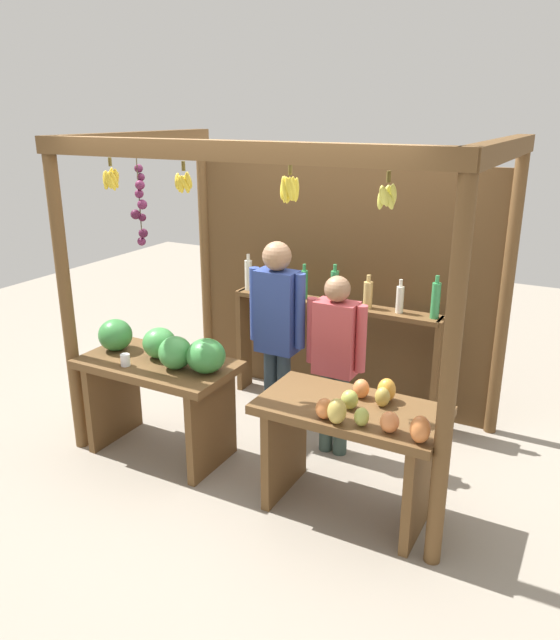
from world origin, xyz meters
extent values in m
plane|color=gray|center=(0.00, 0.00, 0.00)|extent=(12.00, 12.00, 0.00)
cylinder|color=brown|center=(-1.44, -0.91, 1.21)|extent=(0.10, 0.10, 2.42)
cylinder|color=brown|center=(1.44, -0.91, 1.21)|extent=(0.10, 0.10, 2.42)
cylinder|color=brown|center=(-1.44, 0.91, 1.21)|extent=(0.10, 0.10, 2.42)
cylinder|color=brown|center=(1.44, 0.91, 1.21)|extent=(0.10, 0.10, 2.42)
cube|color=brown|center=(0.00, -0.91, 2.36)|extent=(2.98, 0.12, 0.12)
cube|color=brown|center=(-1.44, 0.00, 2.36)|extent=(0.12, 1.92, 0.12)
cube|color=brown|center=(1.44, 0.00, 2.36)|extent=(0.12, 1.92, 0.12)
cube|color=#52381E|center=(0.00, 0.93, 1.09)|extent=(2.88, 0.04, 2.18)
cylinder|color=brown|center=(-1.01, -0.77, 2.25)|extent=(0.02, 0.02, 0.06)
ellipsoid|color=gold|center=(-0.98, -0.78, 2.13)|extent=(0.04, 0.08, 0.13)
ellipsoid|color=gold|center=(-0.98, -0.75, 2.14)|extent=(0.07, 0.07, 0.14)
ellipsoid|color=gold|center=(-1.01, -0.73, 2.12)|extent=(0.08, 0.04, 0.13)
ellipsoid|color=gold|center=(-1.04, -0.75, 2.14)|extent=(0.05, 0.06, 0.14)
ellipsoid|color=gold|center=(-1.04, -0.78, 2.12)|extent=(0.04, 0.09, 0.13)
ellipsoid|color=gold|center=(-1.03, -0.80, 2.13)|extent=(0.07, 0.07, 0.14)
ellipsoid|color=gold|center=(-1.01, -0.80, 2.13)|extent=(0.07, 0.04, 0.13)
ellipsoid|color=gold|center=(-0.98, -0.80, 2.12)|extent=(0.07, 0.06, 0.14)
cylinder|color=brown|center=(-0.36, -0.81, 2.25)|extent=(0.02, 0.02, 0.06)
ellipsoid|color=gold|center=(-0.32, -0.81, 2.16)|extent=(0.04, 0.07, 0.12)
ellipsoid|color=gold|center=(-0.34, -0.79, 2.13)|extent=(0.06, 0.06, 0.12)
ellipsoid|color=gold|center=(-0.37, -0.77, 2.16)|extent=(0.05, 0.04, 0.12)
ellipsoid|color=gold|center=(-0.40, -0.78, 2.13)|extent=(0.06, 0.07, 0.12)
ellipsoid|color=gold|center=(-0.39, -0.83, 2.15)|extent=(0.06, 0.07, 0.12)
ellipsoid|color=gold|center=(-0.37, -0.83, 2.14)|extent=(0.06, 0.04, 0.12)
ellipsoid|color=gold|center=(-0.34, -0.82, 2.14)|extent=(0.07, 0.07, 0.12)
cylinder|color=brown|center=(0.36, -0.72, 2.25)|extent=(0.02, 0.02, 0.06)
ellipsoid|color=yellow|center=(0.38, -0.72, 2.14)|extent=(0.04, 0.07, 0.15)
ellipsoid|color=yellow|center=(0.39, -0.70, 2.13)|extent=(0.06, 0.07, 0.16)
ellipsoid|color=yellow|center=(0.37, -0.68, 2.13)|extent=(0.07, 0.05, 0.15)
ellipsoid|color=yellow|center=(0.34, -0.68, 2.11)|extent=(0.08, 0.06, 0.15)
ellipsoid|color=yellow|center=(0.33, -0.71, 2.12)|extent=(0.05, 0.07, 0.15)
ellipsoid|color=yellow|center=(0.32, -0.73, 2.14)|extent=(0.05, 0.09, 0.15)
ellipsoid|color=yellow|center=(0.34, -0.76, 2.14)|extent=(0.06, 0.05, 0.15)
ellipsoid|color=yellow|center=(0.37, -0.75, 2.14)|extent=(0.07, 0.05, 0.15)
ellipsoid|color=yellow|center=(0.38, -0.74, 2.14)|extent=(0.06, 0.06, 0.16)
cylinder|color=brown|center=(1.01, -0.83, 2.25)|extent=(0.02, 0.02, 0.06)
ellipsoid|color=#D1CC4C|center=(1.04, -0.83, 2.16)|extent=(0.04, 0.06, 0.11)
ellipsoid|color=#D1CC4C|center=(1.03, -0.80, 2.13)|extent=(0.06, 0.06, 0.12)
ellipsoid|color=#D1CC4C|center=(1.00, -0.79, 2.15)|extent=(0.07, 0.04, 0.11)
ellipsoid|color=#D1CC4C|center=(0.99, -0.81, 2.15)|extent=(0.06, 0.06, 0.12)
ellipsoid|color=#D1CC4C|center=(0.97, -0.82, 2.13)|extent=(0.04, 0.05, 0.11)
ellipsoid|color=#D1CC4C|center=(0.99, -0.85, 2.15)|extent=(0.07, 0.07, 0.12)
ellipsoid|color=#D1CC4C|center=(1.00, -0.86, 2.15)|extent=(0.06, 0.04, 0.11)
ellipsoid|color=#D1CC4C|center=(1.02, -0.85, 2.13)|extent=(0.07, 0.06, 0.12)
cylinder|color=#4C422D|center=(-0.87, -0.65, 2.00)|extent=(0.01, 0.01, 0.55)
sphere|color=#511938|center=(-0.88, -0.63, 2.20)|extent=(0.06, 0.06, 0.06)
sphere|color=#511938|center=(-0.87, -0.63, 2.14)|extent=(0.06, 0.06, 0.06)
sphere|color=#601E42|center=(-0.86, -0.66, 2.09)|extent=(0.07, 0.07, 0.07)
sphere|color=#601E42|center=(-0.87, -0.65, 2.03)|extent=(0.06, 0.06, 0.06)
sphere|color=#601E42|center=(-0.85, -0.66, 1.95)|extent=(0.07, 0.07, 0.07)
sphere|color=#47142D|center=(-0.90, -0.68, 1.88)|extent=(0.07, 0.07, 0.07)
sphere|color=#47142D|center=(-0.87, -0.65, 1.86)|extent=(0.06, 0.06, 0.06)
sphere|color=#47142D|center=(-0.88, -0.64, 1.74)|extent=(0.07, 0.07, 0.07)
sphere|color=#601E42|center=(-0.90, -0.64, 1.68)|extent=(0.06, 0.06, 0.06)
cube|color=brown|center=(-0.79, -0.68, 0.75)|extent=(1.21, 0.64, 0.06)
cube|color=brown|center=(-1.27, -0.68, 0.36)|extent=(0.06, 0.58, 0.72)
cube|color=brown|center=(-0.31, -0.68, 0.36)|extent=(0.06, 0.58, 0.72)
ellipsoid|color=#429347|center=(-0.82, -0.61, 0.90)|extent=(0.34, 0.34, 0.24)
ellipsoid|color=#429347|center=(-0.58, -0.72, 0.90)|extent=(0.35, 0.35, 0.24)
ellipsoid|color=#38843D|center=(-1.22, -0.65, 0.91)|extent=(0.37, 0.37, 0.25)
ellipsoid|color=#38843D|center=(-0.34, -0.67, 0.91)|extent=(0.36, 0.36, 0.25)
cylinder|color=white|center=(-0.94, -0.86, 0.83)|extent=(0.07, 0.07, 0.09)
cube|color=brown|center=(0.79, -0.68, 0.75)|extent=(1.21, 0.64, 0.06)
cube|color=brown|center=(0.31, -0.68, 0.36)|extent=(0.06, 0.58, 0.72)
cube|color=brown|center=(1.27, -0.68, 0.36)|extent=(0.06, 0.58, 0.72)
ellipsoid|color=#A8B24C|center=(0.94, -0.90, 0.84)|extent=(0.11, 0.11, 0.12)
ellipsoid|color=#A8B24C|center=(0.79, -0.72, 0.84)|extent=(0.14, 0.14, 0.13)
ellipsoid|color=gold|center=(0.96, -0.50, 0.86)|extent=(0.12, 0.12, 0.16)
ellipsoid|color=#E07F47|center=(1.12, -0.89, 0.85)|extent=(0.13, 0.13, 0.13)
ellipsoid|color=#B79E47|center=(0.97, -0.59, 0.85)|extent=(0.13, 0.13, 0.13)
ellipsoid|color=#CC7038|center=(1.31, -0.92, 0.86)|extent=(0.15, 0.15, 0.17)
ellipsoid|color=#CC7038|center=(0.71, -0.92, 0.85)|extent=(0.15, 0.15, 0.13)
ellipsoid|color=#E07F47|center=(0.80, -0.54, 0.85)|extent=(0.12, 0.12, 0.13)
ellipsoid|color=#B79E47|center=(0.80, -0.94, 0.86)|extent=(0.14, 0.14, 0.16)
cube|color=brown|center=(-0.86, 0.68, 0.50)|extent=(0.05, 0.20, 1.00)
cube|color=brown|center=(1.01, 0.68, 0.50)|extent=(0.05, 0.20, 1.00)
cube|color=brown|center=(0.07, 0.68, 0.98)|extent=(1.87, 0.22, 0.04)
cylinder|color=silver|center=(-0.80, 0.68, 1.14)|extent=(0.07, 0.07, 0.28)
cylinder|color=silver|center=(-0.80, 0.68, 1.31)|extent=(0.03, 0.03, 0.06)
cylinder|color=#338C4C|center=(-0.50, 0.68, 1.13)|extent=(0.06, 0.06, 0.25)
cylinder|color=#338C4C|center=(-0.50, 0.68, 1.28)|extent=(0.03, 0.03, 0.06)
cylinder|color=#338C4C|center=(-0.22, 0.68, 1.13)|extent=(0.06, 0.06, 0.25)
cylinder|color=#338C4C|center=(-0.22, 0.68, 1.28)|extent=(0.03, 0.03, 0.06)
cylinder|color=#338C4C|center=(0.07, 0.68, 1.14)|extent=(0.07, 0.07, 0.28)
cylinder|color=#338C4C|center=(0.07, 0.68, 1.31)|extent=(0.03, 0.03, 0.06)
cylinder|color=#D8B266|center=(0.37, 0.68, 1.11)|extent=(0.08, 0.08, 0.23)
cylinder|color=#D8B266|center=(0.37, 0.68, 1.26)|extent=(0.03, 0.03, 0.06)
cylinder|color=silver|center=(0.65, 0.68, 1.11)|extent=(0.06, 0.06, 0.22)
cylinder|color=silver|center=(0.65, 0.68, 1.25)|extent=(0.03, 0.03, 0.06)
cylinder|color=#338C4C|center=(0.94, 0.68, 1.15)|extent=(0.07, 0.07, 0.29)
cylinder|color=#338C4C|center=(0.94, 0.68, 1.32)|extent=(0.03, 0.03, 0.06)
cylinder|color=#2E3E4B|center=(-0.16, -0.05, 0.39)|extent=(0.11, 0.11, 0.78)
cylinder|color=#2E3E4B|center=(-0.04, -0.05, 0.39)|extent=(0.11, 0.11, 0.78)
cube|color=#2D428C|center=(-0.10, -0.05, 1.10)|extent=(0.32, 0.19, 0.66)
cylinder|color=#2D428C|center=(-0.30, -0.05, 1.14)|extent=(0.08, 0.08, 0.59)
cylinder|color=#2D428C|center=(0.10, -0.05, 1.14)|extent=(0.08, 0.08, 0.59)
sphere|color=#997051|center=(-0.10, -0.05, 1.54)|extent=(0.22, 0.22, 0.22)
cylinder|color=#354942|center=(0.34, -0.03, 0.34)|extent=(0.11, 0.11, 0.68)
cylinder|color=#354942|center=(0.46, -0.03, 0.34)|extent=(0.11, 0.11, 0.68)
cube|color=#BF474C|center=(0.40, -0.03, 0.96)|extent=(0.32, 0.19, 0.57)
cylinder|color=#BF474C|center=(0.20, -0.03, 0.99)|extent=(0.08, 0.08, 0.51)
cylinder|color=#BF474C|center=(0.60, -0.03, 0.99)|extent=(0.08, 0.08, 0.51)
sphere|color=#997051|center=(0.40, -0.03, 1.35)|extent=(0.20, 0.20, 0.20)
camera|label=1|loc=(2.10, -4.06, 2.58)|focal=34.76mm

